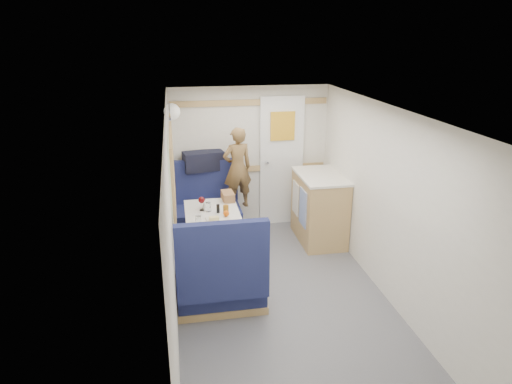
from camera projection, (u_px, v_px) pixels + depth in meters
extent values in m
plane|color=#515156|center=(287.00, 309.00, 4.67)|extent=(4.50, 4.50, 0.00)
plane|color=silver|center=(292.00, 114.00, 4.00)|extent=(4.50, 4.50, 0.00)
cube|color=silver|center=(250.00, 158.00, 6.42)|extent=(2.20, 0.02, 2.00)
cube|color=silver|center=(172.00, 228.00, 4.15)|extent=(0.02, 4.50, 2.00)
cube|color=silver|center=(397.00, 212.00, 4.52)|extent=(0.02, 4.50, 2.00)
cube|color=#AE894E|center=(250.00, 169.00, 6.45)|extent=(2.15, 0.02, 0.08)
cube|color=#AE894E|center=(250.00, 102.00, 6.14)|extent=(2.15, 0.02, 0.08)
cube|color=#A5B599|center=(172.00, 170.00, 5.00)|extent=(0.04, 1.30, 0.72)
cube|color=white|center=(281.00, 162.00, 6.49)|extent=(0.62, 0.04, 1.86)
cube|color=yellow|center=(283.00, 126.00, 6.29)|extent=(0.34, 0.03, 0.40)
cylinder|color=silver|center=(267.00, 162.00, 6.40)|extent=(0.04, 0.10, 0.04)
cube|color=white|center=(212.00, 214.00, 5.25)|extent=(0.62, 0.92, 0.04)
cylinder|color=silver|center=(213.00, 241.00, 5.37)|extent=(0.08, 0.08, 0.66)
cylinder|color=silver|center=(214.00, 267.00, 5.48)|extent=(0.36, 0.36, 0.03)
cube|color=#171A4A|center=(208.00, 224.00, 6.15)|extent=(0.88, 0.50, 0.45)
cube|color=#171A4A|center=(206.00, 188.00, 6.27)|extent=(0.88, 0.10, 0.80)
cube|color=#AE894E|center=(209.00, 237.00, 6.21)|extent=(0.90, 0.52, 0.08)
cube|color=#171A4A|center=(221.00, 286.00, 4.67)|extent=(0.88, 0.50, 0.45)
cube|color=#171A4A|center=(223.00, 262.00, 4.27)|extent=(0.88, 0.10, 0.80)
cube|color=#AE894E|center=(221.00, 301.00, 4.73)|extent=(0.90, 0.52, 0.08)
cube|color=#AE894E|center=(205.00, 171.00, 6.23)|extent=(0.90, 0.14, 0.04)
sphere|color=white|center=(172.00, 112.00, 5.62)|extent=(0.20, 0.20, 0.20)
cube|color=#AE894E|center=(319.00, 208.00, 6.09)|extent=(0.54, 0.90, 0.90)
cube|color=silver|center=(321.00, 176.00, 5.94)|extent=(0.56, 0.92, 0.03)
cube|color=#5972B2|center=(303.00, 208.00, 5.84)|extent=(0.01, 0.30, 0.48)
cube|color=silver|center=(296.00, 198.00, 6.18)|extent=(0.01, 0.28, 0.44)
imported|color=brown|center=(237.00, 168.00, 5.98)|extent=(0.45, 0.35, 1.09)
cube|color=black|center=(203.00, 161.00, 6.18)|extent=(0.57, 0.35, 0.26)
cube|color=silver|center=(219.00, 222.00, 4.96)|extent=(0.28, 0.34, 0.02)
sphere|color=#F5580A|center=(226.00, 213.00, 5.08)|extent=(0.07, 0.07, 0.07)
cube|color=#EFDE8A|center=(214.00, 218.00, 4.98)|extent=(0.11, 0.07, 0.04)
cylinder|color=white|center=(202.00, 210.00, 5.30)|extent=(0.06, 0.06, 0.01)
cylinder|color=white|center=(202.00, 206.00, 5.28)|extent=(0.01, 0.01, 0.10)
sphere|color=#4C080B|center=(202.00, 200.00, 5.25)|extent=(0.08, 0.08, 0.08)
cylinder|color=white|center=(198.00, 221.00, 4.88)|extent=(0.07, 0.07, 0.11)
cylinder|color=silver|center=(203.00, 204.00, 5.37)|extent=(0.06, 0.06, 0.10)
cylinder|color=silver|center=(208.00, 207.00, 5.26)|extent=(0.07, 0.07, 0.11)
cylinder|color=#8C5914|center=(226.00, 210.00, 5.19)|extent=(0.06, 0.06, 0.10)
cylinder|color=black|center=(218.00, 209.00, 5.22)|extent=(0.04, 0.04, 0.10)
cylinder|color=white|center=(204.00, 205.00, 5.33)|extent=(0.04, 0.04, 0.09)
cube|color=brown|center=(228.00, 196.00, 5.60)|extent=(0.15, 0.26, 0.10)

